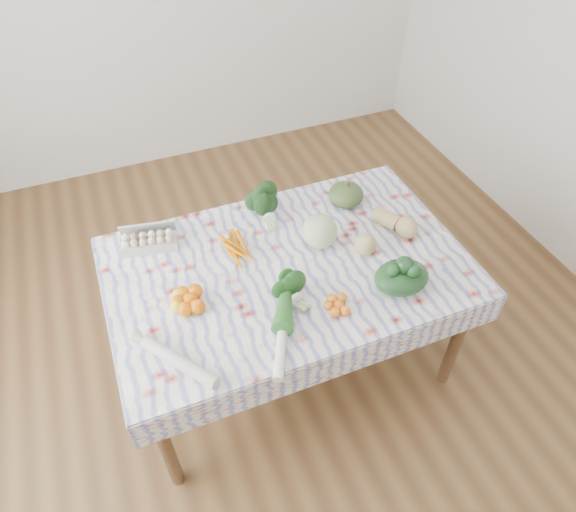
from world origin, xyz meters
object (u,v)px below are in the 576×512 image
(egg_carton, at_px, (148,242))
(kabocha_squash, at_px, (346,194))
(grapefruit, at_px, (365,244))
(butternut_squash, at_px, (396,221))
(cabbage, at_px, (320,231))
(dining_table, at_px, (288,277))

(egg_carton, xyz_separation_m, kabocha_squash, (1.03, -0.05, 0.02))
(egg_carton, height_order, grapefruit, grapefruit)
(butternut_squash, height_order, grapefruit, butternut_squash)
(cabbage, height_order, butternut_squash, cabbage)
(kabocha_squash, distance_m, grapefruit, 0.38)
(kabocha_squash, bearing_deg, grapefruit, -102.55)
(grapefruit, bearing_deg, cabbage, 143.16)
(butternut_squash, bearing_deg, cabbage, 147.67)
(cabbage, height_order, grapefruit, cabbage)
(dining_table, bearing_deg, butternut_squash, 3.15)
(grapefruit, bearing_deg, kabocha_squash, 77.45)
(dining_table, height_order, grapefruit, grapefruit)
(kabocha_squash, relative_size, cabbage, 1.08)
(butternut_squash, bearing_deg, dining_table, 156.73)
(egg_carton, height_order, kabocha_squash, kabocha_squash)
(egg_carton, bearing_deg, kabocha_squash, 7.98)
(dining_table, height_order, egg_carton, egg_carton)
(cabbage, bearing_deg, dining_table, -159.05)
(grapefruit, bearing_deg, dining_table, 170.89)
(egg_carton, xyz_separation_m, cabbage, (0.77, -0.28, 0.05))
(dining_table, xyz_separation_m, egg_carton, (-0.58, 0.35, 0.12))
(cabbage, bearing_deg, butternut_squash, -5.91)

